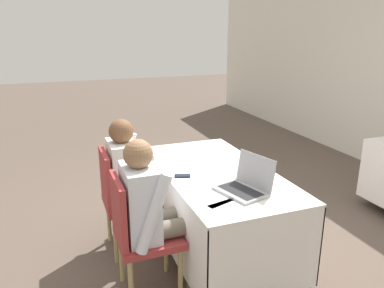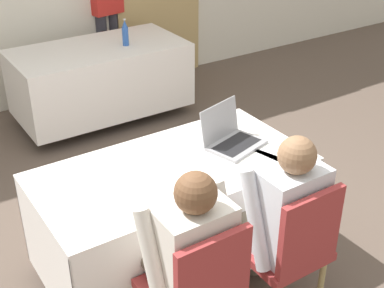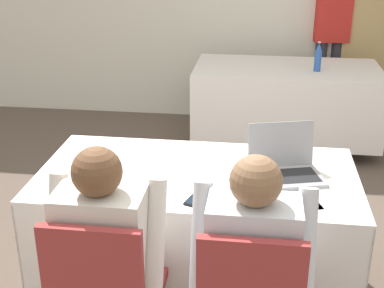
{
  "view_description": "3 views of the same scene",
  "coord_description": "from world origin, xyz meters",
  "px_view_note": "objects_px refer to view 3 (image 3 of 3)",
  "views": [
    {
      "loc": [
        2.61,
        -1.2,
        1.87
      ],
      "look_at": [
        0.0,
        -0.21,
        1.0
      ],
      "focal_mm": 35.0,
      "sensor_mm": 36.0,
      "label": 1
    },
    {
      "loc": [
        -1.39,
        -2.35,
        2.42
      ],
      "look_at": [
        0.0,
        -0.21,
        1.0
      ],
      "focal_mm": 50.0,
      "sensor_mm": 36.0,
      "label": 2
    },
    {
      "loc": [
        0.3,
        -2.49,
        1.96
      ],
      "look_at": [
        0.0,
        -0.21,
        1.0
      ],
      "focal_mm": 50.0,
      "sensor_mm": 36.0,
      "label": 3
    }
  ],
  "objects_px": {
    "laptop": "(285,167)",
    "cell_phone": "(195,200)",
    "person_white_shirt": "(252,261)",
    "person_checkered_shirt": "(109,250)",
    "water_bottle": "(318,58)",
    "person_red_shirt": "(331,35)"
  },
  "relations": [
    {
      "from": "cell_phone",
      "to": "person_red_shirt",
      "type": "bearing_deg",
      "value": 91.9
    },
    {
      "from": "water_bottle",
      "to": "person_white_shirt",
      "type": "distance_m",
      "value": 2.84
    },
    {
      "from": "person_red_shirt",
      "to": "person_white_shirt",
      "type": "bearing_deg",
      "value": -109.56
    },
    {
      "from": "cell_phone",
      "to": "person_white_shirt",
      "type": "xyz_separation_m",
      "value": [
        0.28,
        -0.33,
        -0.09
      ]
    },
    {
      "from": "laptop",
      "to": "person_white_shirt",
      "type": "relative_size",
      "value": 0.35
    },
    {
      "from": "laptop",
      "to": "person_checkered_shirt",
      "type": "bearing_deg",
      "value": -154.97
    },
    {
      "from": "cell_phone",
      "to": "person_red_shirt",
      "type": "distance_m",
      "value": 3.43
    },
    {
      "from": "water_bottle",
      "to": "person_checkered_shirt",
      "type": "distance_m",
      "value": 3.01
    },
    {
      "from": "cell_phone",
      "to": "person_red_shirt",
      "type": "height_order",
      "value": "person_red_shirt"
    },
    {
      "from": "laptop",
      "to": "person_red_shirt",
      "type": "xyz_separation_m",
      "value": [
        0.53,
        2.97,
        0.11
      ]
    },
    {
      "from": "cell_phone",
      "to": "water_bottle",
      "type": "bearing_deg",
      "value": 90.84
    },
    {
      "from": "water_bottle",
      "to": "person_checkered_shirt",
      "type": "bearing_deg",
      "value": -111.38
    },
    {
      "from": "laptop",
      "to": "cell_phone",
      "type": "xyz_separation_m",
      "value": [
        -0.42,
        -0.32,
        -0.04
      ]
    },
    {
      "from": "cell_phone",
      "to": "person_checkered_shirt",
      "type": "xyz_separation_m",
      "value": [
        -0.33,
        -0.33,
        -0.09
      ]
    },
    {
      "from": "water_bottle",
      "to": "person_white_shirt",
      "type": "bearing_deg",
      "value": -99.87
    },
    {
      "from": "person_red_shirt",
      "to": "cell_phone",
      "type": "bearing_deg",
      "value": -115.12
    },
    {
      "from": "laptop",
      "to": "water_bottle",
      "type": "height_order",
      "value": "water_bottle"
    },
    {
      "from": "person_white_shirt",
      "to": "person_checkered_shirt",
      "type": "bearing_deg",
      "value": 0.0
    },
    {
      "from": "person_checkered_shirt",
      "to": "person_red_shirt",
      "type": "xyz_separation_m",
      "value": [
        1.28,
        3.62,
        0.24
      ]
    },
    {
      "from": "laptop",
      "to": "cell_phone",
      "type": "bearing_deg",
      "value": -158.38
    },
    {
      "from": "person_white_shirt",
      "to": "cell_phone",
      "type": "bearing_deg",
      "value": -49.72
    },
    {
      "from": "cell_phone",
      "to": "laptop",
      "type": "bearing_deg",
      "value": 55.29
    }
  ]
}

